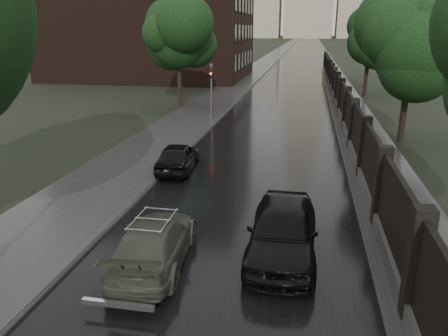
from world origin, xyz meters
TOP-DOWN VIEW (x-y plane):
  - road at (0.00, 190.00)m, footprint 8.00×420.00m
  - sidewalk_left at (-6.00, 190.00)m, footprint 4.00×420.00m
  - verge_right at (5.50, 190.00)m, footprint 3.00×420.00m
  - fence_right at (4.60, 32.01)m, footprint 0.45×75.72m
  - tree_left_far at (-8.00, 30.00)m, footprint 4.25×4.25m
  - tree_right_b at (7.50, 22.00)m, footprint 4.08×4.08m
  - tree_right_c at (7.50, 40.00)m, footprint 4.08×4.08m
  - traffic_light at (-4.30, 24.99)m, footprint 0.16×0.32m
  - volga_sedan at (-1.83, 6.23)m, footprint 2.22×4.62m
  - hatchback_left at (-3.57, 14.38)m, footprint 1.82×3.92m
  - car_right_near at (1.60, 7.33)m, footprint 1.90×4.71m

SIDE VIEW (x-z plane):
  - road at x=0.00m, z-range 0.00..0.02m
  - verge_right at x=5.50m, z-range 0.00..0.08m
  - sidewalk_left at x=-6.00m, z-range 0.00..0.16m
  - hatchback_left at x=-3.57m, z-range 0.00..1.30m
  - volga_sedan at x=-1.83m, z-range 0.00..1.30m
  - car_right_near at x=1.60m, z-range 0.00..1.60m
  - fence_right at x=4.60m, z-range -0.34..2.36m
  - traffic_light at x=-4.30m, z-range 0.40..4.40m
  - tree_right_b at x=7.50m, z-range 1.44..8.46m
  - tree_right_c at x=7.50m, z-range 1.44..8.46m
  - tree_left_far at x=-8.00m, z-range 1.55..8.94m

